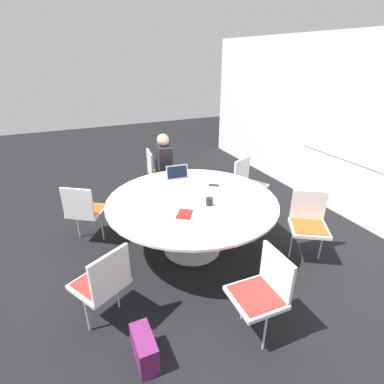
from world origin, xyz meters
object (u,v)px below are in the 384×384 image
chair_4 (309,221)px  chair_5 (248,181)px  laptop (178,177)px  person_0 (165,163)px  handbag (144,348)px  chair_3 (263,289)px  spiral_notebook (184,214)px  chair_0 (157,170)px  chair_1 (84,208)px  coffee_cup (209,201)px  chair_2 (103,280)px  cell_phone (214,185)px

chair_4 → chair_5: 1.37m
chair_4 → laptop: bearing=-16.0°
chair_4 → person_0: person_0 is taller
chair_4 → handbag: bearing=46.5°
chair_3 → spiral_notebook: 1.18m
chair_0 → chair_3: 3.20m
chair_1 → chair_0: bearing=70.5°
chair_3 → coffee_cup: (-1.23, 0.09, 0.28)m
chair_2 → chair_3: same height
chair_4 → cell_phone: size_ratio=5.58×
chair_1 → chair_3: same height
chair_0 → handbag: (3.06, -1.12, -0.37)m
chair_5 → handbag: (1.98, -2.31, -0.37)m
chair_5 → spiral_notebook: (0.99, -1.52, 0.24)m
chair_0 → spiral_notebook: (2.07, -0.34, 0.24)m
person_0 → coffee_cup: 1.73m
chair_4 → person_0: (-2.20, -1.10, 0.19)m
chair_2 → cell_phone: (-1.04, 1.67, 0.23)m
chair_1 → chair_4: size_ratio=1.00×
chair_2 → coffee_cup: bearing=-7.5°
laptop → coffee_cup: size_ratio=3.52×
chair_0 → chair_4: size_ratio=1.00×
chair_0 → laptop: 1.16m
chair_0 → laptop: bearing=3.4°
chair_3 → laptop: laptop is taller
person_0 → laptop: person_0 is taller
laptop → person_0: bearing=89.0°
chair_1 → cell_phone: size_ratio=5.58×
chair_1 → cell_phone: chair_1 is taller
person_0 → handbag: (2.81, -1.18, -0.57)m
chair_0 → cell_phone: (1.48, 0.34, 0.23)m
chair_4 → cell_phone: bearing=-18.2°
chair_2 → spiral_notebook: chair_2 is taller
chair_2 → person_0: person_0 is taller
cell_phone → chair_4: bearing=40.1°
chair_0 → chair_2: 2.85m
chair_5 → spiral_notebook: chair_5 is taller
chair_0 → coffee_cup: bearing=6.3°
chair_2 → laptop: 1.92m
chair_0 → handbag: size_ratio=2.38×
spiral_notebook → chair_3: bearing=13.6°
chair_4 → person_0: 2.47m
chair_5 → chair_1: bearing=-26.7°
coffee_cup → cell_phone: size_ratio=0.62×
chair_1 → person_0: person_0 is taller
chair_0 → chair_3: bearing=4.4°
spiral_notebook → handbag: (0.99, -0.78, -0.61)m
chair_3 → coffee_cup: size_ratio=9.04×
person_0 → handbag: 3.10m
chair_0 → chair_5: 1.60m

